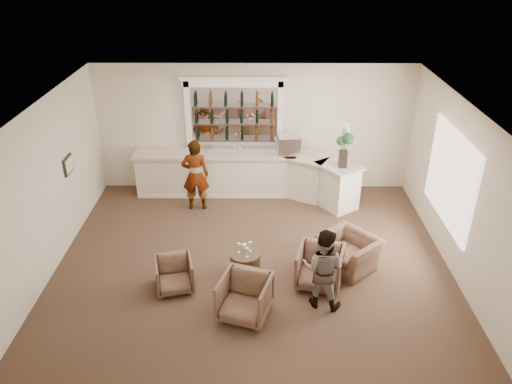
% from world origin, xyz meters
% --- Properties ---
extents(ground, '(8.00, 8.00, 0.00)m').
position_xyz_m(ground, '(0.00, 0.00, 0.00)').
color(ground, brown).
rests_on(ground, ground).
extents(room_shell, '(8.04, 7.02, 3.32)m').
position_xyz_m(room_shell, '(0.16, 0.71, 2.34)').
color(room_shell, beige).
rests_on(room_shell, ground).
extents(bar_counter, '(5.72, 1.80, 1.14)m').
position_xyz_m(bar_counter, '(-0.16, 3.00, 0.57)').
color(bar_counter, white).
rests_on(bar_counter, ground).
extents(back_bar_alcove, '(2.64, 0.25, 3.00)m').
position_xyz_m(back_bar_alcove, '(-0.50, 3.41, 2.03)').
color(back_bar_alcove, white).
rests_on(back_bar_alcove, ground).
extents(cocktail_table, '(0.61, 0.61, 0.50)m').
position_xyz_m(cocktail_table, '(-0.14, -0.42, 0.25)').
color(cocktail_table, '#4C3921').
rests_on(cocktail_table, ground).
extents(sommelier, '(0.66, 0.44, 1.79)m').
position_xyz_m(sommelier, '(-1.40, 2.29, 0.90)').
color(sommelier, gray).
rests_on(sommelier, ground).
extents(guest, '(0.91, 0.80, 1.56)m').
position_xyz_m(guest, '(1.26, -1.30, 0.78)').
color(guest, gray).
rests_on(guest, ground).
extents(armchair_left, '(0.83, 0.85, 0.64)m').
position_xyz_m(armchair_left, '(-1.48, -0.88, 0.32)').
color(armchair_left, brown).
rests_on(armchair_left, ground).
extents(armchair_center, '(1.07, 1.08, 0.79)m').
position_xyz_m(armchair_center, '(-0.12, -1.63, 0.40)').
color(armchair_center, brown).
rests_on(armchair_center, ground).
extents(armchair_right, '(1.04, 1.06, 0.79)m').
position_xyz_m(armchair_right, '(1.29, -0.73, 0.39)').
color(armchair_right, brown).
rests_on(armchair_right, ground).
extents(armchair_far, '(1.40, 1.41, 0.69)m').
position_xyz_m(armchair_far, '(1.94, -0.14, 0.35)').
color(armchair_far, brown).
rests_on(armchair_far, ground).
extents(espresso_machine, '(0.57, 0.49, 0.48)m').
position_xyz_m(espresso_machine, '(0.87, 3.03, 1.38)').
color(espresso_machine, silver).
rests_on(espresso_machine, bar_counter).
extents(flower_vase, '(0.29, 0.29, 1.09)m').
position_xyz_m(flower_vase, '(2.10, 2.27, 1.75)').
color(flower_vase, black).
rests_on(flower_vase, bar_counter).
extents(wine_glass_bar_left, '(0.07, 0.07, 0.21)m').
position_xyz_m(wine_glass_bar_left, '(-0.50, 3.05, 1.25)').
color(wine_glass_bar_left, white).
rests_on(wine_glass_bar_left, bar_counter).
extents(wine_glass_bar_right, '(0.07, 0.07, 0.21)m').
position_xyz_m(wine_glass_bar_right, '(-0.35, 2.95, 1.25)').
color(wine_glass_bar_right, white).
rests_on(wine_glass_bar_right, bar_counter).
extents(wine_glass_tbl_a, '(0.07, 0.07, 0.21)m').
position_xyz_m(wine_glass_tbl_a, '(-0.26, -0.39, 0.60)').
color(wine_glass_tbl_a, white).
rests_on(wine_glass_tbl_a, cocktail_table).
extents(wine_glass_tbl_b, '(0.07, 0.07, 0.21)m').
position_xyz_m(wine_glass_tbl_b, '(-0.04, -0.34, 0.60)').
color(wine_glass_tbl_b, white).
rests_on(wine_glass_tbl_b, cocktail_table).
extents(wine_glass_tbl_c, '(0.07, 0.07, 0.21)m').
position_xyz_m(wine_glass_tbl_c, '(-0.10, -0.55, 0.60)').
color(wine_glass_tbl_c, white).
rests_on(wine_glass_tbl_c, cocktail_table).
extents(napkin_holder, '(0.08, 0.08, 0.12)m').
position_xyz_m(napkin_holder, '(-0.16, -0.28, 0.56)').
color(napkin_holder, white).
rests_on(napkin_holder, cocktail_table).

